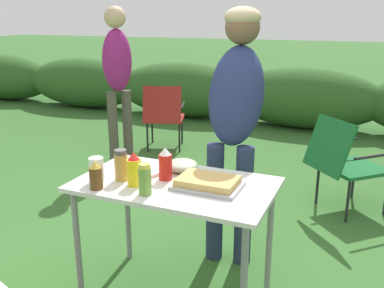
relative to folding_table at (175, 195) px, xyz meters
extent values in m
ellipsoid|color=#2D5623|center=(-6.00, 4.50, -0.21)|extent=(2.40, 0.90, 0.90)
ellipsoid|color=#2D5623|center=(-4.00, 4.50, -0.21)|extent=(2.40, 0.90, 0.90)
ellipsoid|color=#2D5623|center=(-2.00, 4.50, -0.21)|extent=(2.40, 0.90, 0.90)
ellipsoid|color=#2D5623|center=(0.00, 4.50, -0.21)|extent=(2.40, 0.90, 0.90)
cube|color=silver|center=(0.00, 0.00, 0.06)|extent=(1.10, 0.64, 0.02)
cylinder|color=gray|center=(-0.49, -0.27, -0.31)|extent=(0.04, 0.04, 0.71)
cylinder|color=gray|center=(-0.49, 0.27, -0.31)|extent=(0.04, 0.04, 0.71)
cylinder|color=gray|center=(0.49, 0.27, -0.31)|extent=(0.04, 0.04, 0.71)
cube|color=#9E9EA3|center=(0.19, 0.01, 0.09)|extent=(0.36, 0.25, 0.02)
cube|color=tan|center=(0.19, 0.01, 0.11)|extent=(0.32, 0.22, 0.04)
cylinder|color=white|center=(-0.24, 0.07, 0.09)|extent=(0.22, 0.22, 0.02)
ellipsoid|color=#ADBC99|center=(-0.04, 0.19, 0.11)|extent=(0.19, 0.19, 0.07)
cylinder|color=white|center=(-0.41, -0.16, 0.15)|extent=(0.08, 0.08, 0.14)
cylinder|color=olive|center=(-0.07, -0.21, 0.15)|extent=(0.07, 0.07, 0.14)
cylinder|color=#D1CC47|center=(-0.07, -0.21, 0.23)|extent=(0.06, 0.06, 0.03)
cylinder|color=yellow|center=(-0.19, -0.12, 0.15)|extent=(0.08, 0.08, 0.15)
cone|color=red|center=(-0.19, -0.12, 0.25)|extent=(0.07, 0.07, 0.04)
cylinder|color=#B2893D|center=(-0.30, -0.08, 0.15)|extent=(0.07, 0.07, 0.15)
cylinder|color=#4C4C4C|center=(-0.30, -0.08, 0.24)|extent=(0.07, 0.07, 0.03)
cylinder|color=brown|center=(-0.35, -0.25, 0.14)|extent=(0.07, 0.07, 0.12)
cone|color=gold|center=(-0.35, -0.25, 0.21)|extent=(0.06, 0.06, 0.03)
cylinder|color=red|center=(-0.07, 0.03, 0.15)|extent=(0.08, 0.08, 0.15)
cone|color=white|center=(-0.07, 0.03, 0.24)|extent=(0.06, 0.06, 0.04)
cylinder|color=#232D4C|center=(0.05, 0.51, -0.25)|extent=(0.12, 0.12, 0.83)
cylinder|color=#232D4C|center=(0.25, 0.53, -0.25)|extent=(0.12, 0.12, 0.83)
ellipsoid|color=navy|center=(0.14, 0.65, 0.47)|extent=(0.40, 0.52, 0.72)
sphere|color=brown|center=(0.13, 0.77, 0.90)|extent=(0.23, 0.23, 0.23)
ellipsoid|color=tan|center=(0.13, 0.77, 0.96)|extent=(0.24, 0.24, 0.14)
cylinder|color=#4C473D|center=(-1.68, 1.91, -0.25)|extent=(0.11, 0.11, 0.83)
cylinder|color=#4C473D|center=(-1.59, 2.08, -0.25)|extent=(0.11, 0.11, 0.83)
ellipsoid|color=#931E70|center=(-1.64, 2.00, 0.51)|extent=(0.37, 0.41, 0.67)
sphere|color=#DBAD89|center=(-1.64, 2.00, 0.96)|extent=(0.23, 0.23, 0.23)
cube|color=#19602D|center=(0.88, 1.72, -0.28)|extent=(0.65, 0.65, 0.03)
cube|color=#19602D|center=(0.67, 1.52, -0.05)|extent=(0.44, 0.44, 0.44)
cylinder|color=black|center=(0.59, 1.72, -0.47)|extent=(0.02, 0.02, 0.38)
cylinder|color=black|center=(0.87, 1.43, -0.47)|extent=(0.02, 0.02, 0.38)
cylinder|color=black|center=(0.88, 2.00, -0.47)|extent=(0.02, 0.02, 0.38)
cylinder|color=black|center=(0.72, 1.88, -0.10)|extent=(0.32, 0.30, 0.02)
cylinder|color=black|center=(1.03, 1.55, -0.10)|extent=(0.32, 0.30, 0.02)
cube|color=maroon|center=(-1.45, 2.74, -0.28)|extent=(0.59, 0.59, 0.03)
cube|color=maroon|center=(-1.35, 2.48, -0.05)|extent=(0.49, 0.31, 0.44)
cylinder|color=black|center=(-1.57, 2.49, -0.47)|extent=(0.02, 0.02, 0.38)
cylinder|color=black|center=(-1.19, 2.62, -0.47)|extent=(0.02, 0.02, 0.38)
cylinder|color=black|center=(-1.70, 2.86, -0.47)|extent=(0.02, 0.02, 0.38)
cylinder|color=black|center=(-1.32, 3.00, -0.47)|extent=(0.02, 0.02, 0.38)
cylinder|color=black|center=(-1.66, 2.66, -0.10)|extent=(0.16, 0.40, 0.02)
cylinder|color=black|center=(-1.23, 2.82, -0.10)|extent=(0.16, 0.40, 0.02)
camera|label=1|loc=(0.96, -2.00, 0.96)|focal=40.00mm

